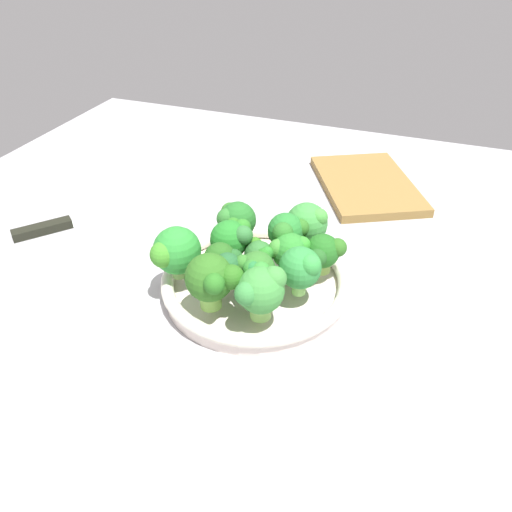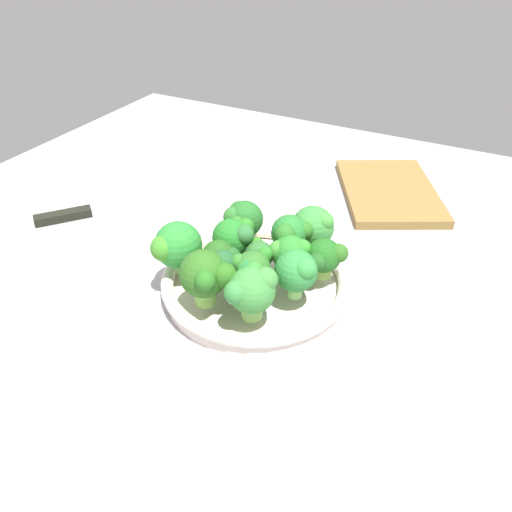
{
  "view_description": "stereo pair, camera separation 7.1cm",
  "coord_description": "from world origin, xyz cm",
  "views": [
    {
      "loc": [
        -56.13,
        -23.33,
        46.7
      ],
      "look_at": [
        -1.85,
        -2.99,
        6.31
      ],
      "focal_mm": 36.47,
      "sensor_mm": 36.0,
      "label": 1
    },
    {
      "loc": [
        -53.26,
        -29.77,
        46.7
      ],
      "look_at": [
        -1.85,
        -2.99,
        6.31
      ],
      "focal_mm": 36.47,
      "sensor_mm": 36.0,
      "label": 2
    }
  ],
  "objects": [
    {
      "name": "broccoli_floret_12",
      "position": [
        -0.46,
        -7.25,
        7.0
      ],
      "size": [
        5.5,
        5.4,
        6.16
      ],
      "color": "#88CB58",
      "rests_on": "bowl"
    },
    {
      "name": "bowl",
      "position": [
        -1.85,
        -2.99,
        1.69
      ],
      "size": [
        26.59,
        26.59,
        3.31
      ],
      "color": "silver",
      "rests_on": "ground_plane"
    },
    {
      "name": "broccoli_floret_7",
      "position": [
        3.35,
        -5.63,
        7.73
      ],
      "size": [
        6.09,
        5.72,
        7.0
      ],
      "color": "#83B15F",
      "rests_on": "bowl"
    },
    {
      "name": "knife",
      "position": [
        4.2,
        33.12,
        0.55
      ],
      "size": [
        22.07,
        18.75,
        1.5
      ],
      "color": "silver",
      "rests_on": "ground_plane"
    },
    {
      "name": "broccoli_floret_2",
      "position": [
        1.98,
        -11.45,
        6.52
      ],
      "size": [
        5.43,
        5.63,
        5.69
      ],
      "color": "#88B14E",
      "rests_on": "bowl"
    },
    {
      "name": "broccoli_floret_4",
      "position": [
        -6.41,
        6.94,
        7.61
      ],
      "size": [
        7.18,
        6.55,
        7.52
      ],
      "color": "#84B45E",
      "rests_on": "bowl"
    },
    {
      "name": "broccoli_floret_0",
      "position": [
        -5.49,
        0.44,
        7.27
      ],
      "size": [
        4.37,
        5.18,
        6.34
      ],
      "color": "#85B660",
      "rests_on": "bowl"
    },
    {
      "name": "broccoli_floret_3",
      "position": [
        -3.74,
        -9.81,
        7.47
      ],
      "size": [
        5.61,
        5.68,
        6.86
      ],
      "color": "#87CE67",
      "rests_on": "bowl"
    },
    {
      "name": "broccoli_floret_5",
      "position": [
        -1.59,
        -3.37,
        6.35
      ],
      "size": [
        4.25,
        4.41,
        5.08
      ],
      "color": "#7AB75C",
      "rests_on": "bowl"
    },
    {
      "name": "broccoli_floret_10",
      "position": [
        7.35,
        -7.47,
        7.14
      ],
      "size": [
        6.31,
        6.23,
        6.9
      ],
      "color": "#9FC96E",
      "rests_on": "bowl"
    },
    {
      "name": "broccoli_floret_8",
      "position": [
        -0.92,
        0.95,
        7.77
      ],
      "size": [
        5.99,
        6.17,
        7.04
      ],
      "color": "#7AB260",
      "rests_on": "bowl"
    },
    {
      "name": "cutting_board",
      "position": [
        35.61,
        -11.74,
        0.8
      ],
      "size": [
        29.67,
        26.27,
        1.6
      ],
      "primitive_type": "cube",
      "rotation": [
        0.0,
        0.0,
        0.49
      ],
      "color": "olive",
      "rests_on": "ground_plane"
    },
    {
      "name": "broccoli_floret_1",
      "position": [
        -9.96,
        -6.65,
        7.58
      ],
      "size": [
        6.59,
        5.88,
        7.22
      ],
      "color": "#84C25B",
      "rests_on": "bowl"
    },
    {
      "name": "ground_plane",
      "position": [
        0.0,
        0.0,
        -1.25
      ],
      "size": [
        130.0,
        130.0,
        2.5
      ],
      "primitive_type": "cube",
      "color": "#A4A3A7"
    },
    {
      "name": "broccoli_floret_9",
      "position": [
        -10.11,
        -0.88,
        7.86
      ],
      "size": [
        7.68,
        7.09,
        7.65
      ],
      "color": "#86C351",
      "rests_on": "bowl"
    },
    {
      "name": "broccoli_floret_6",
      "position": [
        5.23,
        2.85,
        6.94
      ],
      "size": [
        5.58,
        5.88,
        6.37
      ],
      "color": "#8FD36B",
      "rests_on": "bowl"
    },
    {
      "name": "broccoli_floret_11",
      "position": [
        -6.64,
        -4.67,
        7.67
      ],
      "size": [
        5.06,
        5.17,
        6.71
      ],
      "color": "#88C565",
      "rests_on": "bowl"
    }
  ]
}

